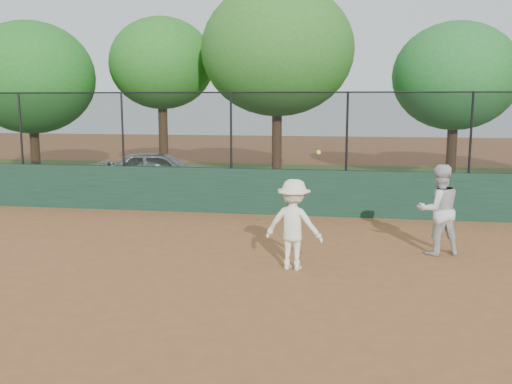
% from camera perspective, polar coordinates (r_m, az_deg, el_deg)
% --- Properties ---
extents(ground, '(80.00, 80.00, 0.00)m').
position_cam_1_polar(ground, '(9.52, -7.05, -9.11)').
color(ground, brown).
rests_on(ground, ground).
extents(back_wall, '(26.00, 0.20, 1.20)m').
position_cam_1_polar(back_wall, '(15.08, -0.61, 0.08)').
color(back_wall, '#1B3C29').
rests_on(back_wall, ground).
extents(grass_strip, '(36.00, 12.00, 0.01)m').
position_cam_1_polar(grass_strip, '(21.03, 2.27, 1.01)').
color(grass_strip, '#2E4916').
rests_on(grass_strip, ground).
extents(parked_car, '(4.13, 2.28, 1.33)m').
position_cam_1_polar(parked_car, '(19.27, -9.66, 2.12)').
color(parked_car, '#B1B7BC').
rests_on(parked_car, ground).
extents(player_second, '(1.02, 0.90, 1.76)m').
position_cam_1_polar(player_second, '(11.58, 17.78, -1.69)').
color(player_second, silver).
rests_on(player_second, ground).
extents(player_main, '(1.14, 0.79, 2.15)m').
position_cam_1_polar(player_main, '(10.09, 3.79, -3.27)').
color(player_main, white).
rests_on(player_main, ground).
extents(fence_assembly, '(26.00, 0.06, 2.00)m').
position_cam_1_polar(fence_assembly, '(14.91, -0.73, 6.30)').
color(fence_assembly, black).
rests_on(fence_assembly, back_wall).
extents(tree_0, '(4.85, 4.41, 5.92)m').
position_cam_1_polar(tree_0, '(23.39, -21.60, 10.56)').
color(tree_0, '#412B17').
rests_on(tree_0, ground).
extents(tree_1, '(4.11, 3.73, 6.18)m').
position_cam_1_polar(tree_1, '(22.98, -9.43, 12.54)').
color(tree_1, '#462E18').
rests_on(tree_1, ground).
extents(tree_2, '(5.37, 4.88, 7.05)m').
position_cam_1_polar(tree_2, '(20.58, 2.15, 13.99)').
color(tree_2, '#472D19').
rests_on(tree_2, ground).
extents(tree_3, '(4.41, 4.01, 5.73)m').
position_cam_1_polar(tree_3, '(21.72, 19.32, 10.85)').
color(tree_3, '#392413').
rests_on(tree_3, ground).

